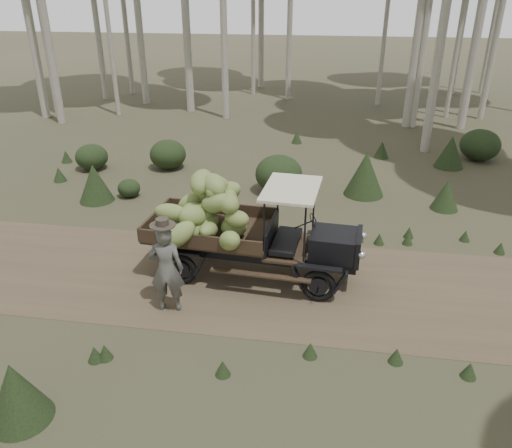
# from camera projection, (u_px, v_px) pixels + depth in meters

# --- Properties ---
(ground) EXTENTS (120.00, 120.00, 0.00)m
(ground) POSITION_uv_depth(u_px,v_px,m) (319.00, 287.00, 10.91)
(ground) COLOR #473D2B
(ground) RESTS_ON ground
(dirt_track) EXTENTS (70.00, 4.00, 0.01)m
(dirt_track) POSITION_uv_depth(u_px,v_px,m) (319.00, 287.00, 10.91)
(dirt_track) COLOR brown
(dirt_track) RESTS_ON ground
(banana_truck) EXTENTS (4.88, 2.48, 2.41)m
(banana_truck) POSITION_uv_depth(u_px,v_px,m) (229.00, 218.00, 10.87)
(banana_truck) COLOR black
(banana_truck) RESTS_ON ground
(farmer) EXTENTS (0.73, 0.56, 2.03)m
(farmer) POSITION_uv_depth(u_px,v_px,m) (166.00, 268.00, 9.77)
(farmer) COLOR #4F4E49
(farmer) RESTS_ON ground
(undergrowth) EXTENTS (22.25, 22.77, 1.38)m
(undergrowth) POSITION_uv_depth(u_px,v_px,m) (443.00, 239.00, 11.81)
(undergrowth) COLOR #233319
(undergrowth) RESTS_ON ground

